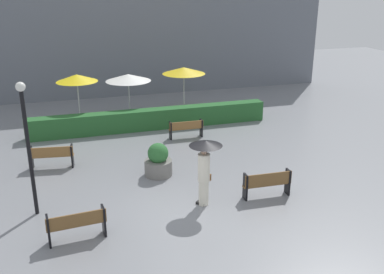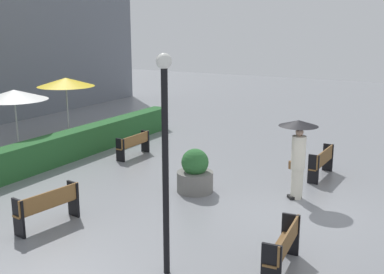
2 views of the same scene
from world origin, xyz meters
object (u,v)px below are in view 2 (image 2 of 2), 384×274
lamp_post (165,145)px  bench_back_row (134,143)px  bench_near_right (322,161)px  patio_umbrella_yellow_far (66,82)px  patio_umbrella_white (14,95)px  bench_far_left (48,205)px  bench_near_left (284,246)px  planter_pot (195,173)px  pedestrian_with_umbrella (298,147)px

lamp_post → bench_back_row: bearing=39.9°
bench_near_right → patio_umbrella_yellow_far: patio_umbrella_yellow_far is taller
bench_back_row → patio_umbrella_white: bearing=118.9°
bench_far_left → bench_near_left: (0.63, -5.47, -0.01)m
bench_near_left → planter_pot: (3.13, 3.63, 0.01)m
pedestrian_with_umbrella → lamp_post: 5.36m
bench_near_right → patio_umbrella_white: bearing=105.9°
bench_far_left → bench_back_row: bench_far_left is taller
planter_pot → patio_umbrella_yellow_far: size_ratio=0.50×
bench_near_right → pedestrian_with_umbrella: (-2.15, 0.16, 0.91)m
pedestrian_with_umbrella → patio_umbrella_white: patio_umbrella_white is taller
bench_far_left → planter_pot: bearing=-26.1°
pedestrian_with_umbrella → lamp_post: (-5.16, 0.94, 1.10)m
planter_pot → bench_back_row: bearing=59.5°
bench_far_left → bench_near_right: (6.82, -4.66, -0.00)m
bench_near_right → bench_back_row: (-0.89, 6.48, -0.04)m
pedestrian_with_umbrella → planter_pot: pedestrian_with_umbrella is taller
pedestrian_with_umbrella → lamp_post: bearing=169.7°
bench_back_row → bench_near_left: bearing=-126.0°
bench_back_row → lamp_post: size_ratio=0.39×
bench_back_row → lamp_post: (-6.42, -5.38, 2.04)m
lamp_post → patio_umbrella_yellow_far: 12.13m
bench_back_row → patio_umbrella_yellow_far: size_ratio=0.64×
bench_near_left → bench_back_row: 9.02m
patio_umbrella_yellow_far → pedestrian_with_umbrella: bearing=-102.7°
bench_far_left → bench_near_right: size_ratio=1.01×
bench_near_left → patio_umbrella_white: patio_umbrella_white is taller
pedestrian_with_umbrella → planter_pot: size_ratio=1.73×
bench_far_left → patio_umbrella_yellow_far: size_ratio=0.66×
bench_back_row → patio_umbrella_white: 4.49m
bench_back_row → planter_pot: size_ratio=1.28×
bench_back_row → pedestrian_with_umbrella: 6.51m
bench_back_row → planter_pot: bearing=-120.5°
bench_near_right → planter_pot: size_ratio=1.33×
bench_back_row → patio_umbrella_yellow_far: patio_umbrella_yellow_far is taller
bench_near_left → bench_near_right: (6.18, 0.81, 0.00)m
bench_near_left → pedestrian_with_umbrella: pedestrian_with_umbrella is taller
lamp_post → bench_near_left: bearing=-59.6°
pedestrian_with_umbrella → patio_umbrella_white: bearing=94.2°
bench_near_left → planter_pot: size_ratio=1.31×
bench_near_left → lamp_post: bearing=120.4°
pedestrian_with_umbrella → lamp_post: size_ratio=0.52×
bench_near_right → planter_pot: 4.15m
planter_pot → patio_umbrella_yellow_far: (3.26, 7.80, 1.79)m
bench_near_left → patio_umbrella_yellow_far: bearing=60.8°
bench_back_row → planter_pot: (-2.16, -3.66, 0.05)m
bench_near_left → lamp_post: size_ratio=0.39×
bench_far_left → bench_back_row: (5.93, 1.82, -0.04)m
bench_back_row → bench_far_left: bearing=-162.9°
bench_near_left → bench_near_right: size_ratio=0.99×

